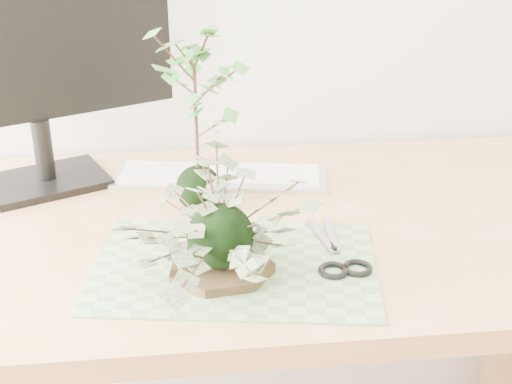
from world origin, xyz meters
TOP-DOWN VIEW (x-y plane):
  - desk at (-0.07, 1.23)m, footprint 1.60×0.70m
  - cutting_mat at (-0.04, 1.08)m, footprint 0.47×0.35m
  - stone_dish at (-0.06, 1.06)m, footprint 0.19×0.19m
  - ivy_kokedama at (-0.06, 1.06)m, footprint 0.36×0.36m
  - maple_kokedama at (-0.09, 1.29)m, footprint 0.21×0.21m
  - keyboard at (-0.04, 1.42)m, footprint 0.43×0.19m
  - monitor at (-0.37, 1.44)m, footprint 0.50×0.25m
  - scissors at (0.12, 1.07)m, footprint 0.09×0.19m

SIDE VIEW (x-z plane):
  - desk at x=-0.07m, z-range 0.28..1.02m
  - cutting_mat at x=-0.04m, z-range 0.74..0.74m
  - keyboard at x=-0.04m, z-range 0.74..0.76m
  - scissors at x=0.12m, z-range 0.74..0.75m
  - stone_dish at x=-0.06m, z-range 0.74..0.76m
  - ivy_kokedama at x=-0.06m, z-range 0.76..0.96m
  - maple_kokedama at x=-0.09m, z-range 0.81..1.15m
  - monitor at x=-0.37m, z-range 0.78..1.25m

